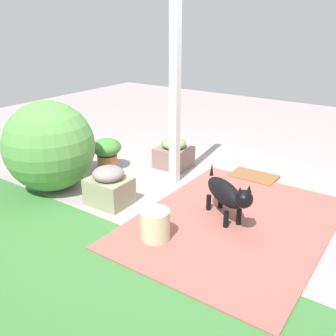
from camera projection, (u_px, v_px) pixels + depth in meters
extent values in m
plane|color=#A39493|center=(183.00, 193.00, 4.50)|extent=(12.00, 12.00, 0.00)
cube|color=#A2594F|center=(233.00, 222.00, 3.85)|extent=(1.80, 2.40, 0.02)
cube|color=white|center=(175.00, 82.00, 4.36)|extent=(0.10, 0.10, 2.55)
cube|color=gray|center=(174.00, 157.00, 5.26)|extent=(0.47, 0.44, 0.28)
ellipsoid|color=#789763|center=(174.00, 144.00, 5.19)|extent=(0.35, 0.35, 0.16)
cube|color=gray|center=(109.00, 191.00, 4.21)|extent=(0.48, 0.40, 0.31)
ellipsoid|color=gray|center=(108.00, 174.00, 4.13)|extent=(0.35, 0.35, 0.16)
sphere|color=#569545|center=(49.00, 146.00, 4.46)|extent=(1.08, 1.08, 1.08)
cylinder|color=#BC6C44|center=(107.00, 162.00, 5.19)|extent=(0.27, 0.27, 0.21)
ellipsoid|color=#428635|center=(107.00, 147.00, 5.11)|extent=(0.40, 0.40, 0.24)
ellipsoid|color=black|center=(224.00, 192.00, 3.84)|extent=(0.64, 0.53, 0.23)
sphere|color=black|center=(244.00, 199.00, 3.48)|extent=(0.18, 0.18, 0.18)
cone|color=black|center=(249.00, 189.00, 3.46)|extent=(0.05, 0.05, 0.07)
cone|color=black|center=(240.00, 190.00, 3.43)|extent=(0.05, 0.05, 0.07)
cylinder|color=black|center=(239.00, 217.00, 3.77)|extent=(0.05, 0.05, 0.19)
cylinder|color=black|center=(226.00, 220.00, 3.72)|extent=(0.05, 0.05, 0.19)
cylinder|color=black|center=(221.00, 201.00, 4.11)|extent=(0.05, 0.05, 0.19)
cylinder|color=black|center=(209.00, 203.00, 4.06)|extent=(0.05, 0.05, 0.19)
cone|color=black|center=(212.00, 169.00, 4.04)|extent=(0.04, 0.04, 0.15)
cylinder|color=beige|center=(155.00, 225.00, 3.51)|extent=(0.28, 0.28, 0.31)
cube|color=brown|center=(254.00, 177.00, 4.94)|extent=(0.59, 0.38, 0.03)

